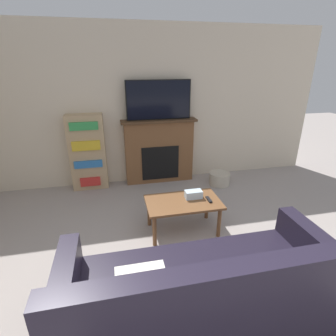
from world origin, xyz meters
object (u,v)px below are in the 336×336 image
(bookshelf, at_px, (88,152))
(tv, at_px, (159,100))
(coffee_table, at_px, (183,205))
(fireplace, at_px, (159,151))
(couch, at_px, (203,295))
(storage_basket, at_px, (220,179))

(bookshelf, bearing_deg, tv, 0.11)
(tv, distance_m, coffee_table, 1.97)
(coffee_table, bearing_deg, bookshelf, 127.61)
(fireplace, xyz_separation_m, tv, (0.00, -0.02, 0.91))
(tv, xyz_separation_m, couch, (-0.19, -2.94, -1.20))
(fireplace, xyz_separation_m, bookshelf, (-1.25, -0.02, 0.07))
(storage_basket, bearing_deg, bookshelf, 170.36)
(bookshelf, relative_size, storage_basket, 3.51)
(fireplace, xyz_separation_m, storage_basket, (1.04, -0.41, -0.48))
(tv, height_order, bookshelf, tv)
(storage_basket, bearing_deg, couch, -115.75)
(tv, xyz_separation_m, bookshelf, (-1.25, -0.00, -0.84))
(fireplace, height_order, couch, fireplace)
(tv, bearing_deg, couch, -93.63)
(fireplace, bearing_deg, bookshelf, -178.98)
(coffee_table, bearing_deg, couch, -98.21)
(couch, height_order, storage_basket, couch)
(fireplace, bearing_deg, storage_basket, -21.55)
(coffee_table, distance_m, storage_basket, 1.64)
(fireplace, relative_size, bookshelf, 1.02)
(tv, bearing_deg, storage_basket, -20.60)
(couch, distance_m, storage_basket, 2.83)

